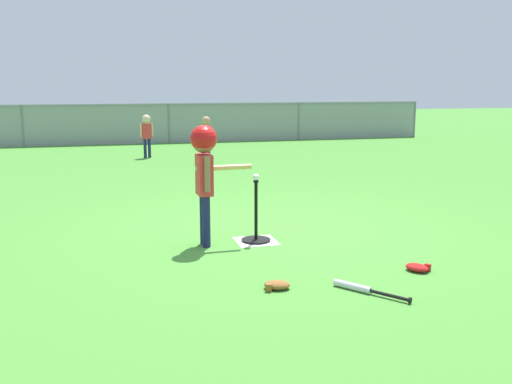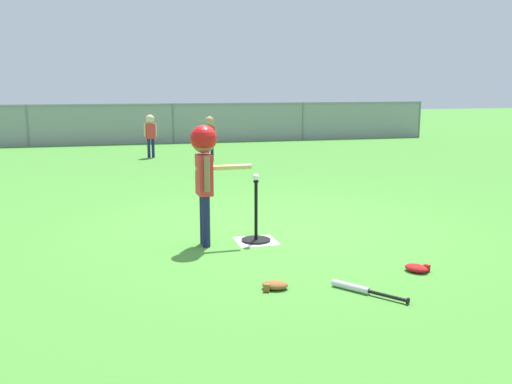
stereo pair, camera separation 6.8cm
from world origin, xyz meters
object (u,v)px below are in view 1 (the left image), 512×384
(glove_by_plate, at_px, (277,285))
(batter_child, at_px, (205,160))
(batting_tee, at_px, (256,232))
(baseball_on_tee, at_px, (256,177))
(glove_near_bats, at_px, (418,268))
(spare_bat_silver, at_px, (360,288))
(fielder_deep_center, at_px, (147,130))
(fielder_near_left, at_px, (206,133))

(glove_by_plate, bearing_deg, batter_child, 103.11)
(batting_tee, xyz_separation_m, batter_child, (-0.56, -0.02, 0.81))
(batter_child, bearing_deg, batting_tee, 2.21)
(baseball_on_tee, relative_size, glove_by_plate, 0.28)
(glove_near_bats, bearing_deg, spare_bat_silver, -154.27)
(baseball_on_tee, distance_m, fielder_deep_center, 7.74)
(glove_near_bats, bearing_deg, glove_by_plate, -175.19)
(batting_tee, relative_size, glove_by_plate, 2.59)
(glove_by_plate, bearing_deg, fielder_near_left, 84.04)
(baseball_on_tee, bearing_deg, glove_near_bats, -49.53)
(baseball_on_tee, bearing_deg, batting_tee, 45.00)
(baseball_on_tee, xyz_separation_m, glove_near_bats, (1.17, -1.38, -0.68))
(fielder_deep_center, distance_m, spare_bat_silver, 9.53)
(batting_tee, xyz_separation_m, baseball_on_tee, (-0.00, -0.00, 0.61))
(fielder_near_left, bearing_deg, glove_by_plate, -95.96)
(fielder_deep_center, distance_m, glove_near_bats, 9.28)
(fielder_near_left, xyz_separation_m, glove_by_plate, (-0.86, -8.23, -0.61))
(fielder_near_left, height_order, glove_by_plate, fielder_near_left)
(glove_near_bats, bearing_deg, fielder_deep_center, 100.95)
(spare_bat_silver, xyz_separation_m, glove_by_plate, (-0.65, 0.24, 0.01))
(fielder_deep_center, relative_size, glove_by_plate, 3.84)
(fielder_deep_center, xyz_separation_m, glove_by_plate, (0.37, -9.21, -0.61))
(spare_bat_silver, bearing_deg, fielder_near_left, 88.58)
(batter_child, bearing_deg, spare_bat_silver, -59.89)
(fielder_deep_center, relative_size, spare_bat_silver, 1.72)
(batter_child, bearing_deg, fielder_near_left, 79.92)
(batting_tee, distance_m, fielder_near_left, 6.79)
(glove_near_bats, bearing_deg, fielder_near_left, 93.75)
(batting_tee, bearing_deg, fielder_near_left, 84.55)
(batting_tee, height_order, baseball_on_tee, baseball_on_tee)
(batter_child, distance_m, fielder_near_left, 6.87)
(glove_by_plate, bearing_deg, spare_bat_silver, -20.27)
(glove_near_bats, bearing_deg, batting_tee, 130.47)
(batter_child, distance_m, glove_by_plate, 1.75)
(fielder_near_left, relative_size, spare_bat_silver, 1.71)
(fielder_deep_center, bearing_deg, baseball_on_tee, -85.67)
(batting_tee, xyz_separation_m, spare_bat_silver, (0.43, -1.73, -0.08))
(glove_by_plate, relative_size, glove_near_bats, 0.97)
(baseball_on_tee, height_order, fielder_near_left, fielder_near_left)
(spare_bat_silver, relative_size, glove_by_plate, 2.24)
(spare_bat_silver, distance_m, glove_by_plate, 0.69)
(batter_child, height_order, glove_by_plate, batter_child)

